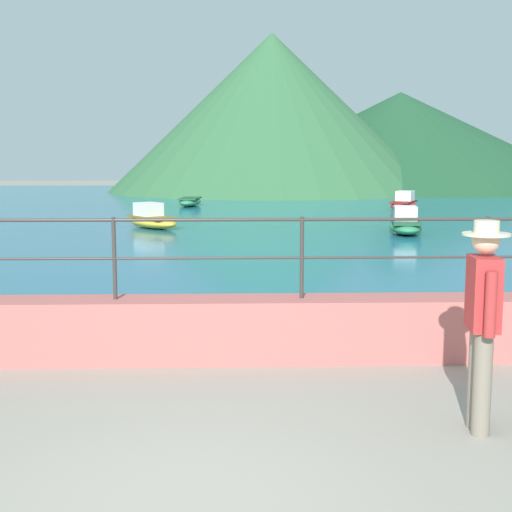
{
  "coord_description": "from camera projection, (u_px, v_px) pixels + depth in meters",
  "views": [
    {
      "loc": [
        0.29,
        -4.5,
        2.27
      ],
      "look_at": [
        0.53,
        3.7,
        1.1
      ],
      "focal_mm": 49.97,
      "sensor_mm": 36.0,
      "label": 1
    }
  ],
  "objects": [
    {
      "name": "boat_0",
      "position": [
        152.0,
        219.0,
        21.69
      ],
      "size": [
        2.09,
        2.38,
        0.76
      ],
      "color": "gold",
      "rests_on": "lake_water"
    },
    {
      "name": "hill_main",
      "position": [
        272.0,
        113.0,
        43.88
      ],
      "size": [
        20.28,
        20.28,
        9.64
      ],
      "primitive_type": "cone",
      "color": "#33663D",
      "rests_on": "ground"
    },
    {
      "name": "boat_2",
      "position": [
        404.0,
        203.0,
        28.8
      ],
      "size": [
        1.81,
        2.46,
        0.76
      ],
      "color": "red",
      "rests_on": "lake_water"
    },
    {
      "name": "railing",
      "position": [
        208.0,
        242.0,
        7.74
      ],
      "size": [
        18.44,
        0.04,
        0.9
      ],
      "color": "#383330",
      "rests_on": "promenade_wall"
    },
    {
      "name": "ground_plane",
      "position": [
        193.0,
        497.0,
        4.76
      ],
      "size": [
        120.0,
        120.0,
        0.0
      ],
      "primitive_type": "plane",
      "color": "gray"
    },
    {
      "name": "boat_5",
      "position": [
        405.0,
        224.0,
        20.2
      ],
      "size": [
        1.27,
        2.42,
        0.76
      ],
      "color": "#338C59",
      "rests_on": "lake_water"
    },
    {
      "name": "hill_secondary",
      "position": [
        400.0,
        140.0,
        49.44
      ],
      "size": [
        26.78,
        26.78,
        6.56
      ],
      "primitive_type": "cone",
      "color": "#1E4C2D",
      "rests_on": "ground"
    },
    {
      "name": "boat_3",
      "position": [
        190.0,
        201.0,
        31.03
      ],
      "size": [
        1.12,
        2.38,
        0.36
      ],
      "color": "#338C59",
      "rests_on": "lake_water"
    },
    {
      "name": "lake_water",
      "position": [
        228.0,
        208.0,
        30.33
      ],
      "size": [
        64.0,
        44.32,
        0.06
      ],
      "primitive_type": "cube",
      "color": "#236B89",
      "rests_on": "ground"
    },
    {
      "name": "promenade_wall",
      "position": [
        209.0,
        330.0,
        7.88
      ],
      "size": [
        20.0,
        0.56,
        0.7
      ],
      "primitive_type": "cube",
      "color": "#BC605B",
      "rests_on": "ground"
    },
    {
      "name": "person_walking",
      "position": [
        483.0,
        315.0,
        5.76
      ],
      "size": [
        0.38,
        0.57,
        1.75
      ],
      "color": "slate",
      "rests_on": "ground"
    }
  ]
}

